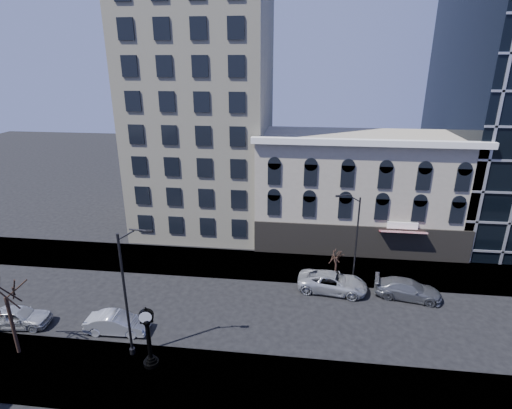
# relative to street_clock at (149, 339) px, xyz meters

# --- Properties ---
(ground) EXTENTS (160.00, 160.00, 0.00)m
(ground) POSITION_rel_street_clock_xyz_m (3.83, 6.88, -2.17)
(ground) COLOR black
(ground) RESTS_ON ground
(sidewalk_far) EXTENTS (160.00, 6.00, 0.12)m
(sidewalk_far) POSITION_rel_street_clock_xyz_m (3.83, 14.88, -2.11)
(sidewalk_far) COLOR gray
(sidewalk_far) RESTS_ON ground
(sidewalk_near) EXTENTS (160.00, 6.00, 0.12)m
(sidewalk_near) POSITION_rel_street_clock_xyz_m (3.83, -1.12, -2.11)
(sidewalk_near) COLOR gray
(sidewalk_near) RESTS_ON ground
(cream_tower) EXTENTS (15.90, 15.40, 42.50)m
(cream_tower) POSITION_rel_street_clock_xyz_m (-2.29, 25.76, 17.15)
(cream_tower) COLOR beige
(cream_tower) RESTS_ON ground
(victorian_row) EXTENTS (22.60, 11.19, 12.50)m
(victorian_row) POSITION_rel_street_clock_xyz_m (15.83, 22.77, 3.82)
(victorian_row) COLOR #A39986
(victorian_row) RESTS_ON ground
(street_clock) EXTENTS (1.03, 1.03, 4.54)m
(street_clock) POSITION_rel_street_clock_xyz_m (0.00, 0.00, 0.00)
(street_clock) COLOR black
(street_clock) RESTS_ON sidewalk_near
(street_lamp_near) EXTENTS (2.52, 0.58, 9.73)m
(street_lamp_near) POSITION_rel_street_clock_xyz_m (-0.99, 0.96, 5.29)
(street_lamp_near) COLOR black
(street_lamp_near) RESTS_ON sidewalk_near
(street_lamp_far) EXTENTS (2.24, 0.55, 8.67)m
(street_lamp_far) POSITION_rel_street_clock_xyz_m (14.09, 12.80, 4.49)
(street_lamp_far) COLOR black
(street_lamp_far) RESTS_ON sidewalk_far
(bare_tree_near) EXTENTS (4.22, 4.22, 7.24)m
(bare_tree_near) POSITION_rel_street_clock_xyz_m (-9.75, 0.06, 3.42)
(bare_tree_near) COLOR #301F18
(bare_tree_near) RESTS_ON sidewalk_near
(bare_tree_far) EXTENTS (2.03, 2.03, 3.49)m
(bare_tree_far) POSITION_rel_street_clock_xyz_m (13.10, 13.10, 0.57)
(bare_tree_far) COLOR #301F18
(bare_tree_far) RESTS_ON sidewalk_far
(car_near_a) EXTENTS (5.12, 2.58, 1.67)m
(car_near_a) POSITION_rel_street_clock_xyz_m (-11.85, 2.94, -1.34)
(car_near_a) COLOR #A5A8AD
(car_near_a) RESTS_ON ground
(car_near_b) EXTENTS (4.80, 1.84, 1.56)m
(car_near_b) POSITION_rel_street_clock_xyz_m (-3.85, 3.18, -1.39)
(car_near_b) COLOR #A5A8AD
(car_near_b) RESTS_ON ground
(car_far_a) EXTENTS (6.42, 3.54, 1.70)m
(car_far_a) POSITION_rel_street_clock_xyz_m (12.69, 11.01, -1.32)
(car_far_a) COLOR #A5A8AD
(car_far_a) RESTS_ON ground
(car_far_b) EXTENTS (5.92, 3.22, 1.63)m
(car_far_b) POSITION_rel_street_clock_xyz_m (19.14, 10.71, -1.36)
(car_far_b) COLOR #595B60
(car_far_b) RESTS_ON ground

